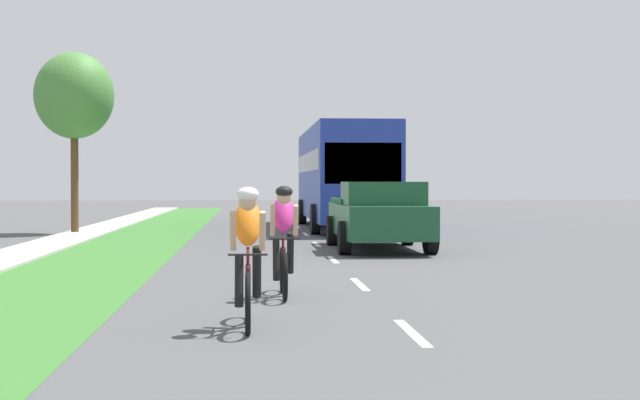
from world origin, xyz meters
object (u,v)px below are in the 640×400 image
object	(u,v)px
cyclist_trailing	(284,240)
pickup_dark_green	(379,215)
cyclist_lead	(248,256)
bus_blue	(343,172)
street_tree_near	(74,96)

from	to	relation	value
cyclist_trailing	pickup_dark_green	xyz separation A→B (m)	(2.63, 8.83, 0.02)
cyclist_trailing	pickup_dark_green	size ratio (longest dim) A/B	0.34
cyclist_lead	cyclist_trailing	xyz separation A→B (m)	(0.50, 2.72, 0.00)
bus_blue	street_tree_near	world-z (taller)	street_tree_near
cyclist_lead	cyclist_trailing	bearing A→B (deg)	79.60
cyclist_lead	pickup_dark_green	xyz separation A→B (m)	(3.12, 11.55, 0.02)
cyclist_trailing	bus_blue	distance (m)	19.41
cyclist_trailing	pickup_dark_green	bearing A→B (deg)	73.45
street_tree_near	pickup_dark_green	bearing A→B (deg)	-41.62
cyclist_lead	bus_blue	size ratio (longest dim) A/B	0.15
bus_blue	street_tree_near	size ratio (longest dim) A/B	2.02
bus_blue	cyclist_lead	bearing A→B (deg)	-98.60
pickup_dark_green	bus_blue	world-z (taller)	bus_blue
street_tree_near	cyclist_lead	bearing A→B (deg)	-74.00
cyclist_lead	street_tree_near	size ratio (longest dim) A/B	0.30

